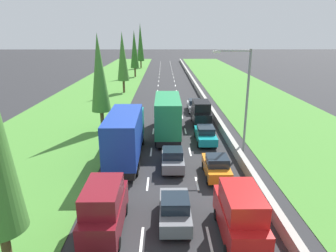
{
  "coord_description": "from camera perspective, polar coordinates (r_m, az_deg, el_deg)",
  "views": [
    {
      "loc": [
        -0.57,
        1.85,
        10.18
      ],
      "look_at": [
        -0.16,
        32.12,
        0.86
      ],
      "focal_mm": 32.19,
      "sensor_mm": 36.0,
      "label": 1
    }
  ],
  "objects": [
    {
      "name": "lane_markings",
      "position": [
        59.04,
        -0.22,
        7.19
      ],
      "size": [
        3.64,
        116.0,
        0.01
      ],
      "color": "white",
      "rests_on": "ground"
    },
    {
      "name": "ground_plane",
      "position": [
        59.04,
        -0.22,
        7.18
      ],
      "size": [
        300.0,
        300.0,
        0.0
      ],
      "primitive_type": "plane",
      "color": "#28282B",
      "rests_on": "ground"
    },
    {
      "name": "teal_sedan_right_lane",
      "position": [
        29.41,
        7.1,
        -1.59
      ],
      "size": [
        1.82,
        4.5,
        1.64
      ],
      "color": "teal",
      "rests_on": "ground"
    },
    {
      "name": "poplar_tree_second",
      "position": [
        32.56,
        -12.89,
        9.67
      ],
      "size": [
        2.06,
        2.06,
        10.3
      ],
      "color": "#4C3823",
      "rests_on": "ground"
    },
    {
      "name": "orange_hatchback_right_lane",
      "position": [
        22.57,
        9.14,
        -7.57
      ],
      "size": [
        1.74,
        3.9,
        1.72
      ],
      "color": "orange",
      "rests_on": "ground"
    },
    {
      "name": "poplar_tree_fourth",
      "position": [
        74.51,
        -6.38,
        14.22
      ],
      "size": [
        2.08,
        2.08,
        11.02
      ],
      "color": "#4C3823",
      "rests_on": "ground"
    },
    {
      "name": "street_light_mast",
      "position": [
        26.38,
        14.09,
        5.79
      ],
      "size": [
        3.2,
        0.28,
        9.0
      ],
      "color": "gray",
      "rests_on": "ground"
    },
    {
      "name": "maroon_van_left_lane",
      "position": [
        16.72,
        -11.97,
        -14.98
      ],
      "size": [
        1.96,
        4.9,
        2.82
      ],
      "color": "maroon",
      "rests_on": "ground"
    },
    {
      "name": "grass_verge_left",
      "position": [
        60.25,
        -12.43,
        7.01
      ],
      "size": [
        14.0,
        140.0,
        0.04
      ],
      "primitive_type": "cube",
      "color": "#478433",
      "rests_on": "ground"
    },
    {
      "name": "silver_sedan_right_lane",
      "position": [
        41.21,
        5.04,
        3.91
      ],
      "size": [
        1.82,
        4.5,
        1.64
      ],
      "color": "silver",
      "rests_on": "ground"
    },
    {
      "name": "grey_hatchback_centre_lane_third",
      "position": [
        23.62,
        0.89,
        -6.19
      ],
      "size": [
        1.74,
        3.9,
        1.72
      ],
      "color": "slate",
      "rests_on": "ground"
    },
    {
      "name": "black_van_right_lane",
      "position": [
        34.94,
        6.23,
        2.46
      ],
      "size": [
        1.96,
        4.9,
        2.82
      ],
      "color": "black",
      "rests_on": "ground"
    },
    {
      "name": "green_box_truck_centre_lane",
      "position": [
        30.89,
        -0.09,
        2.11
      ],
      "size": [
        2.46,
        9.4,
        4.18
      ],
      "color": "black",
      "rests_on": "ground"
    },
    {
      "name": "grey_hatchback_centre_lane",
      "position": [
        17.32,
        1.31,
        -15.52
      ],
      "size": [
        1.74,
        3.9,
        1.72
      ],
      "color": "slate",
      "rests_on": "ground"
    },
    {
      "name": "poplar_tree_third",
      "position": [
        54.21,
        -8.6,
        12.85
      ],
      "size": [
        2.06,
        2.06,
        10.56
      ],
      "color": "#4C3823",
      "rests_on": "ground"
    },
    {
      "name": "blue_box_truck_left_lane",
      "position": [
        25.03,
        -8.02,
        -1.69
      ],
      "size": [
        2.46,
        9.4,
        4.18
      ],
      "color": "black",
      "rests_on": "ground"
    },
    {
      "name": "median_barrier",
      "position": [
        59.3,
        5.35,
        7.57
      ],
      "size": [
        0.44,
        120.0,
        0.85
      ],
      "primitive_type": "cube",
      "color": "#9E9B93",
      "rests_on": "ground"
    },
    {
      "name": "grass_verge_right",
      "position": [
        60.89,
        13.52,
        7.04
      ],
      "size": [
        14.0,
        140.0,
        0.04
      ],
      "primitive_type": "cube",
      "color": "#478433",
      "rests_on": "ground"
    },
    {
      "name": "poplar_tree_fifth",
      "position": [
        93.82,
        -5.25,
        15.51
      ],
      "size": [
        2.13,
        2.13,
        13.25
      ],
      "color": "#4C3823",
      "rests_on": "ground"
    },
    {
      "name": "red_van_right_lane",
      "position": [
        16.33,
        13.47,
        -15.94
      ],
      "size": [
        1.96,
        4.9,
        2.82
      ],
      "color": "red",
      "rests_on": "ground"
    }
  ]
}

